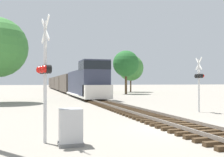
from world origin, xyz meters
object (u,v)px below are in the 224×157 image
object	(u,v)px
freight_train	(64,83)
crossing_signal_near	(44,72)
tree_deep_background	(131,68)
relay_cabinet	(71,127)
tree_mid_background	(126,64)
crossing_signal_far	(199,79)

from	to	relation	value
freight_train	crossing_signal_near	size ratio (longest dim) A/B	16.54
freight_train	tree_deep_background	distance (m)	16.81
freight_train	relay_cabinet	distance (m)	54.56
tree_mid_background	tree_deep_background	size ratio (longest dim) A/B	0.98
crossing_signal_near	relay_cabinet	size ratio (longest dim) A/B	3.59
tree_deep_background	freight_train	bearing A→B (deg)	145.88
crossing_signal_far	crossing_signal_near	bearing A→B (deg)	129.03
crossing_signal_far	relay_cabinet	xyz separation A→B (m)	(-10.18, -7.28, -1.80)
crossing_signal_near	tree_mid_background	world-z (taller)	tree_mid_background
crossing_signal_far	tree_mid_background	bearing A→B (deg)	-1.45
crossing_signal_far	relay_cabinet	size ratio (longest dim) A/B	3.15
crossing_signal_far	relay_cabinet	bearing A→B (deg)	133.40
freight_train	relay_cabinet	size ratio (longest dim) A/B	59.35
freight_train	crossing_signal_near	xyz separation A→B (m)	(-6.37, -53.67, 0.58)
tree_mid_background	tree_deep_background	distance (m)	9.82
crossing_signal_near	crossing_signal_far	size ratio (longest dim) A/B	1.14
crossing_signal_near	crossing_signal_far	distance (m)	12.90
crossing_signal_far	tree_mid_background	size ratio (longest dim) A/B	0.50
crossing_signal_near	tree_mid_background	distance (m)	39.02
crossing_signal_near	crossing_signal_far	xyz separation A→B (m)	(11.03, 6.68, -0.10)
crossing_signal_near	tree_mid_background	xyz separation A→B (m)	(15.75, 35.58, 3.02)
freight_train	tree_deep_background	bearing A→B (deg)	-34.12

